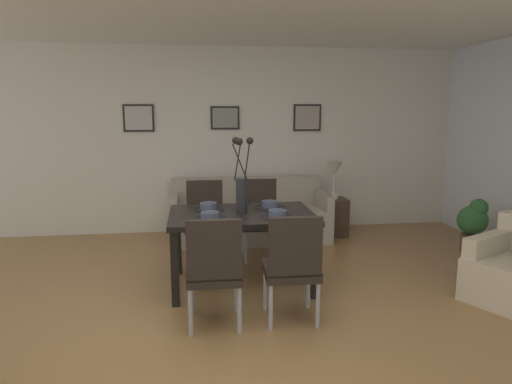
{
  "coord_description": "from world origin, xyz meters",
  "views": [
    {
      "loc": [
        -0.22,
        -3.29,
        1.73
      ],
      "look_at": [
        0.42,
        1.37,
        0.88
      ],
      "focal_mm": 32.0,
      "sensor_mm": 36.0,
      "label": 1
    }
  ],
  "objects_px": {
    "dining_chair_far_left": "(293,263)",
    "dining_chair_far_right": "(260,215)",
    "framed_picture_left": "(139,118)",
    "bowl_far_left": "(277,213)",
    "bowl_far_right": "(270,204)",
    "dining_chair_near_right": "(205,217)",
    "table_lamp": "(334,172)",
    "potted_plant": "(473,222)",
    "dining_chair_near_left": "(214,267)",
    "dining_table": "(242,222)",
    "side_table": "(333,217)",
    "centerpiece_vase": "(242,184)",
    "sofa": "(249,218)",
    "framed_picture_center": "(225,118)",
    "bowl_near_right": "(208,205)",
    "framed_picture_right": "(307,118)",
    "bowl_near_left": "(210,215)"
  },
  "relations": [
    {
      "from": "sofa",
      "to": "framed_picture_center",
      "type": "xyz_separation_m",
      "value": [
        -0.28,
        0.48,
        1.34
      ]
    },
    {
      "from": "table_lamp",
      "to": "framed_picture_right",
      "type": "height_order",
      "value": "framed_picture_right"
    },
    {
      "from": "bowl_near_left",
      "to": "side_table",
      "type": "bearing_deg",
      "value": 46.68
    },
    {
      "from": "dining_chair_near_right",
      "to": "dining_chair_far_right",
      "type": "height_order",
      "value": "same"
    },
    {
      "from": "table_lamp",
      "to": "bowl_near_right",
      "type": "bearing_deg",
      "value": -140.69
    },
    {
      "from": "dining_chair_far_right",
      "to": "framed_picture_center",
      "type": "distance_m",
      "value": 1.72
    },
    {
      "from": "dining_chair_far_right",
      "to": "framed_picture_left",
      "type": "distance_m",
      "value": 2.25
    },
    {
      "from": "dining_chair_near_right",
      "to": "sofa",
      "type": "height_order",
      "value": "dining_chair_near_right"
    },
    {
      "from": "dining_chair_far_left",
      "to": "table_lamp",
      "type": "bearing_deg",
      "value": 65.89
    },
    {
      "from": "bowl_far_left",
      "to": "bowl_far_right",
      "type": "relative_size",
      "value": 1.0
    },
    {
      "from": "bowl_far_right",
      "to": "framed_picture_left",
      "type": "relative_size",
      "value": 0.41
    },
    {
      "from": "potted_plant",
      "to": "dining_chair_near_right",
      "type": "bearing_deg",
      "value": 177.13
    },
    {
      "from": "bowl_far_left",
      "to": "side_table",
      "type": "distance_m",
      "value": 2.26
    },
    {
      "from": "bowl_far_left",
      "to": "bowl_far_right",
      "type": "distance_m",
      "value": 0.43
    },
    {
      "from": "dining_chair_far_left",
      "to": "sofa",
      "type": "xyz_separation_m",
      "value": [
        -0.04,
        2.54,
        -0.23
      ]
    },
    {
      "from": "dining_chair_near_right",
      "to": "table_lamp",
      "type": "distance_m",
      "value": 2.0
    },
    {
      "from": "dining_table",
      "to": "sofa",
      "type": "height_order",
      "value": "sofa"
    },
    {
      "from": "bowl_near_left",
      "to": "framed_picture_right",
      "type": "xyz_separation_m",
      "value": [
        1.5,
        2.36,
        0.84
      ]
    },
    {
      "from": "centerpiece_vase",
      "to": "bowl_far_right",
      "type": "height_order",
      "value": "centerpiece_vase"
    },
    {
      "from": "dining_chair_far_left",
      "to": "dining_chair_far_right",
      "type": "relative_size",
      "value": 1.0
    },
    {
      "from": "dining_chair_far_left",
      "to": "dining_chair_near_right",
      "type": "bearing_deg",
      "value": 110.82
    },
    {
      "from": "framed_picture_center",
      "to": "centerpiece_vase",
      "type": "bearing_deg",
      "value": -89.98
    },
    {
      "from": "dining_chair_near_left",
      "to": "table_lamp",
      "type": "height_order",
      "value": "table_lamp"
    },
    {
      "from": "table_lamp",
      "to": "framed_picture_center",
      "type": "bearing_deg",
      "value": 161.57
    },
    {
      "from": "dining_chair_far_right",
      "to": "bowl_far_right",
      "type": "distance_m",
      "value": 0.71
    },
    {
      "from": "sofa",
      "to": "side_table",
      "type": "xyz_separation_m",
      "value": [
        1.17,
        -0.0,
        -0.02
      ]
    },
    {
      "from": "bowl_far_left",
      "to": "framed_picture_right",
      "type": "distance_m",
      "value": 2.65
    },
    {
      "from": "dining_table",
      "to": "dining_chair_far_right",
      "type": "distance_m",
      "value": 0.94
    },
    {
      "from": "bowl_far_left",
      "to": "framed_picture_left",
      "type": "relative_size",
      "value": 0.41
    },
    {
      "from": "potted_plant",
      "to": "dining_chair_near_left",
      "type": "bearing_deg",
      "value": -154.12
    },
    {
      "from": "centerpiece_vase",
      "to": "framed_picture_right",
      "type": "xyz_separation_m",
      "value": [
        1.18,
        2.15,
        0.6
      ]
    },
    {
      "from": "dining_chair_near_left",
      "to": "dining_chair_near_right",
      "type": "height_order",
      "value": "same"
    },
    {
      "from": "dining_chair_near_left",
      "to": "framed_picture_left",
      "type": "height_order",
      "value": "framed_picture_left"
    },
    {
      "from": "bowl_far_left",
      "to": "framed_picture_right",
      "type": "relative_size",
      "value": 0.42
    },
    {
      "from": "dining_table",
      "to": "side_table",
      "type": "distance_m",
      "value": 2.25
    },
    {
      "from": "bowl_far_left",
      "to": "table_lamp",
      "type": "distance_m",
      "value": 2.2
    },
    {
      "from": "dining_chair_near_right",
      "to": "side_table",
      "type": "bearing_deg",
      "value": 24.23
    },
    {
      "from": "bowl_near_right",
      "to": "dining_chair_near_right",
      "type": "bearing_deg",
      "value": 92.11
    },
    {
      "from": "framed_picture_right",
      "to": "centerpiece_vase",
      "type": "bearing_deg",
      "value": -118.83
    },
    {
      "from": "bowl_far_right",
      "to": "side_table",
      "type": "distance_m",
      "value": 1.92
    },
    {
      "from": "bowl_far_right",
      "to": "dining_chair_near_right",
      "type": "bearing_deg",
      "value": 135.5
    },
    {
      "from": "dining_table",
      "to": "table_lamp",
      "type": "height_order",
      "value": "table_lamp"
    },
    {
      "from": "dining_table",
      "to": "bowl_near_left",
      "type": "relative_size",
      "value": 8.24
    },
    {
      "from": "dining_table",
      "to": "dining_chair_far_left",
      "type": "bearing_deg",
      "value": -69.94
    },
    {
      "from": "framed_picture_left",
      "to": "dining_chair_far_left",
      "type": "bearing_deg",
      "value": -63.58
    },
    {
      "from": "sofa",
      "to": "framed_picture_center",
      "type": "relative_size",
      "value": 5.21
    },
    {
      "from": "centerpiece_vase",
      "to": "framed_picture_right",
      "type": "height_order",
      "value": "framed_picture_right"
    },
    {
      "from": "framed_picture_center",
      "to": "side_table",
      "type": "bearing_deg",
      "value": -18.43
    },
    {
      "from": "bowl_far_right",
      "to": "bowl_far_left",
      "type": "bearing_deg",
      "value": -90.0
    },
    {
      "from": "bowl_far_left",
      "to": "bowl_near_right",
      "type": "bearing_deg",
      "value": 145.83
    }
  ]
}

